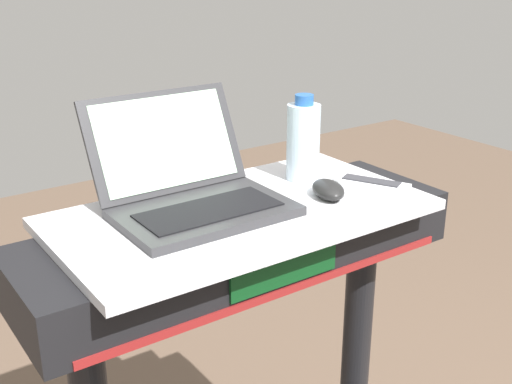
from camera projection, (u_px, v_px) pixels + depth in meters
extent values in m
cylinder|color=black|center=(355.00, 373.00, 1.64)|extent=(0.07, 0.07, 0.80)
cube|color=black|center=(242.00, 243.00, 1.30)|extent=(0.90, 0.28, 0.11)
cube|color=#0C3F19|center=(285.00, 270.00, 1.19)|extent=(0.24, 0.01, 0.06)
cube|color=maroon|center=(284.00, 292.00, 1.21)|extent=(0.81, 0.00, 0.02)
cube|color=silver|center=(241.00, 213.00, 1.28)|extent=(0.73, 0.40, 0.02)
cube|color=#2D2D30|center=(205.00, 212.00, 1.23)|extent=(0.33, 0.21, 0.02)
cube|color=black|center=(209.00, 210.00, 1.22)|extent=(0.27, 0.12, 0.00)
cube|color=#2D2D30|center=(165.00, 142.00, 1.31)|extent=(0.33, 0.10, 0.19)
cube|color=#B2E0B7|center=(166.00, 141.00, 1.31)|extent=(0.29, 0.08, 0.17)
ellipsoid|color=black|center=(328.00, 189.00, 1.33)|extent=(0.09, 0.11, 0.03)
cylinder|color=silver|center=(303.00, 142.00, 1.41)|extent=(0.07, 0.07, 0.17)
cylinder|color=#2659A5|center=(304.00, 100.00, 1.38)|extent=(0.04, 0.04, 0.02)
cube|color=silver|center=(371.00, 186.00, 1.37)|extent=(0.11, 0.16, 0.02)
cube|color=#333338|center=(371.00, 180.00, 1.36)|extent=(0.08, 0.12, 0.00)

